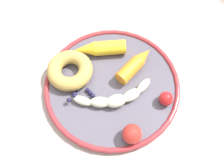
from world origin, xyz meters
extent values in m
plane|color=gray|center=(0.00, 0.00, 0.00)|extent=(6.00, 6.00, 0.00)
cube|color=#A1908C|center=(0.00, 0.00, 0.71)|extent=(0.97, 0.93, 0.03)
cube|color=gray|center=(-0.43, -0.41, 0.35)|extent=(0.05, 0.05, 0.70)
cylinder|color=#4E4B59|center=(-0.06, 0.04, 0.73)|extent=(0.32, 0.32, 0.01)
torus|color=maroon|center=(-0.06, 0.04, 0.74)|extent=(0.33, 0.33, 0.01)
ellipsoid|color=#E0ECC2|center=(0.03, 0.03, 0.75)|extent=(0.04, 0.05, 0.02)
ellipsoid|color=#E0ECC2|center=(0.00, 0.06, 0.75)|extent=(0.05, 0.05, 0.02)
ellipsoid|color=#E0ECC2|center=(-0.03, 0.09, 0.76)|extent=(0.06, 0.05, 0.03)
ellipsoid|color=#E0ECC2|center=(-0.06, 0.10, 0.75)|extent=(0.05, 0.03, 0.02)
ellipsoid|color=#E0ECC2|center=(-0.10, 0.10, 0.75)|extent=(0.05, 0.02, 0.02)
cylinder|color=orange|center=(-0.11, 0.05, 0.76)|extent=(0.07, 0.04, 0.03)
cone|color=orange|center=(-0.16, 0.05, 0.76)|extent=(0.05, 0.04, 0.03)
cylinder|color=yellow|center=(-0.12, -0.03, 0.76)|extent=(0.08, 0.08, 0.04)
cone|color=yellow|center=(-0.06, -0.07, 0.76)|extent=(0.06, 0.06, 0.04)
torus|color=#B29348|center=(0.00, -0.05, 0.76)|extent=(0.15, 0.15, 0.03)
sphere|color=#191638|center=(0.03, 0.02, 0.75)|extent=(0.01, 0.01, 0.01)
sphere|color=#191638|center=(0.00, 0.02, 0.75)|extent=(0.01, 0.01, 0.01)
sphere|color=#191638|center=(0.02, 0.03, 0.75)|extent=(0.01, 0.01, 0.01)
sphere|color=#191638|center=(0.03, 0.01, 0.75)|extent=(0.01, 0.01, 0.01)
sphere|color=#191638|center=(0.00, 0.04, 0.75)|extent=(0.01, 0.01, 0.01)
sphere|color=#191638|center=(0.02, 0.00, 0.75)|extent=(0.01, 0.01, 0.01)
sphere|color=#191638|center=(0.00, 0.03, 0.75)|extent=(0.01, 0.01, 0.01)
sphere|color=#191638|center=(0.05, 0.01, 0.75)|extent=(0.01, 0.01, 0.01)
sphere|color=#191638|center=(0.03, 0.01, 0.75)|extent=(0.01, 0.01, 0.01)
sphere|color=red|center=(0.00, 0.17, 0.76)|extent=(0.04, 0.04, 0.04)
sphere|color=red|center=(-0.12, 0.16, 0.76)|extent=(0.03, 0.03, 0.03)
camera|label=1|loc=(0.12, 0.23, 1.25)|focal=37.59mm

